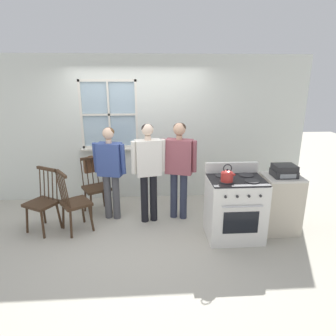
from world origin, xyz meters
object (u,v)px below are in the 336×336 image
at_px(kettle, 227,175).
at_px(handbag, 90,165).
at_px(stereo, 284,171).
at_px(potted_plant, 108,145).
at_px(person_adult_right, 179,162).
at_px(chair_near_wall, 74,203).
at_px(chair_by_window, 96,188).
at_px(chair_center_cluster, 43,203).
at_px(stove, 235,208).
at_px(side_counter, 280,204).
at_px(person_teen_center, 148,165).
at_px(person_elderly_left, 110,166).

relative_size(kettle, handbag, 0.80).
bearing_deg(stereo, potted_plant, 152.00).
xyz_separation_m(person_adult_right, kettle, (0.58, -0.81, 0.04)).
bearing_deg(chair_near_wall, chair_by_window, -52.64).
relative_size(chair_near_wall, chair_center_cluster, 1.00).
xyz_separation_m(stove, side_counter, (0.75, 0.14, -0.02)).
xyz_separation_m(person_teen_center, person_adult_right, (0.50, 0.09, 0.02)).
height_order(stove, handbag, stove).
height_order(chair_by_window, kettle, kettle).
relative_size(chair_by_window, person_elderly_left, 0.64).
relative_size(handbag, side_counter, 0.34).
distance_m(stove, potted_plant, 2.63).
distance_m(person_teen_center, side_counter, 2.12).
height_order(person_adult_right, potted_plant, person_adult_right).
distance_m(chair_near_wall, handbag, 0.93).
bearing_deg(handbag, potted_plant, 54.19).
height_order(chair_near_wall, kettle, kettle).
distance_m(stove, side_counter, 0.76).
distance_m(stove, handbag, 2.60).
xyz_separation_m(chair_near_wall, chair_center_cluster, (-0.49, 0.05, 0.00)).
height_order(potted_plant, side_counter, potted_plant).
relative_size(person_teen_center, person_adult_right, 1.00).
bearing_deg(potted_plant, person_adult_right, -35.85).
bearing_deg(stereo, chair_center_cluster, 175.76).
xyz_separation_m(chair_center_cluster, potted_plant, (0.89, 1.19, 0.63)).
xyz_separation_m(chair_by_window, side_counter, (2.92, -0.85, -0.01)).
xyz_separation_m(chair_center_cluster, handbag, (0.61, 0.80, 0.36)).
height_order(chair_center_cluster, stereo, stereo).
distance_m(chair_near_wall, kettle, 2.34).
height_order(chair_near_wall, person_elderly_left, person_elderly_left).
bearing_deg(potted_plant, chair_by_window, -105.90).
distance_m(chair_center_cluster, kettle, 2.82).
distance_m(chair_near_wall, potted_plant, 1.45).
distance_m(chair_center_cluster, stove, 2.92).
distance_m(chair_center_cluster, person_elderly_left, 1.17).
bearing_deg(chair_center_cluster, stereo, 26.57).
xyz_separation_m(kettle, stereo, (0.92, 0.25, -0.04)).
xyz_separation_m(chair_center_cluster, stereo, (3.64, -0.27, 0.53)).
xyz_separation_m(person_elderly_left, person_teen_center, (0.62, -0.15, 0.05)).
height_order(person_teen_center, side_counter, person_teen_center).
bearing_deg(chair_by_window, stove, -52.80).
bearing_deg(potted_plant, kettle, -43.18).
relative_size(stove, kettle, 4.39).
relative_size(person_teen_center, handbag, 5.31).
bearing_deg(person_teen_center, kettle, -46.02).
distance_m(person_adult_right, potted_plant, 1.54).
height_order(person_teen_center, stove, person_teen_center).
distance_m(person_teen_center, handbag, 1.20).
bearing_deg(potted_plant, chair_near_wall, -107.75).
height_order(person_teen_center, potted_plant, person_teen_center).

